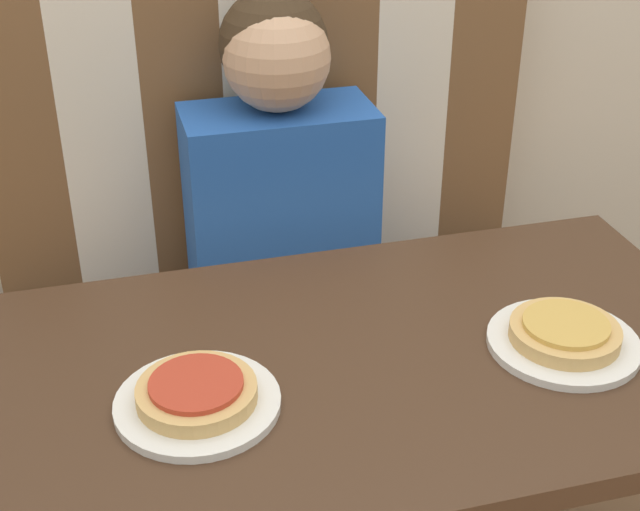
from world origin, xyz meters
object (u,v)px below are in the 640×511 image
plate_right (563,343)px  pizza_right (565,331)px  plate_left (198,403)px  pizza_left (197,391)px  person (278,150)px

plate_right → pizza_right: bearing=0.0°
plate_right → pizza_right: pizza_right is taller
plate_left → plate_right: same height
pizza_left → pizza_right: (0.51, 0.00, 0.00)m
plate_right → pizza_left: bearing=180.0°
plate_left → pizza_right: (0.51, 0.00, 0.02)m
pizza_left → pizza_right: 0.51m
plate_right → pizza_left: (-0.51, 0.00, 0.02)m
person → pizza_right: (0.26, -0.67, -0.03)m
person → pizza_left: (-0.26, -0.67, -0.03)m
person → plate_left: bearing=-110.9°
plate_left → plate_right: bearing=0.0°
plate_right → plate_left: bearing=180.0°
person → plate_right: person is taller
plate_right → pizza_left: 0.52m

